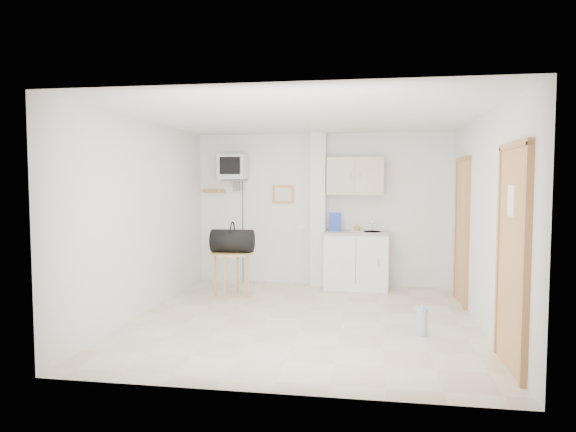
% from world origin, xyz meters
% --- Properties ---
extents(ground, '(4.50, 4.50, 0.00)m').
position_xyz_m(ground, '(0.00, 0.00, 0.00)').
color(ground, beige).
rests_on(ground, ground).
extents(room_envelope, '(4.24, 4.54, 2.55)m').
position_xyz_m(room_envelope, '(0.24, 0.09, 1.54)').
color(room_envelope, white).
rests_on(room_envelope, ground).
extents(kitchenette, '(1.03, 0.58, 2.10)m').
position_xyz_m(kitchenette, '(0.57, 2.00, 0.80)').
color(kitchenette, white).
rests_on(kitchenette, ground).
extents(crt_television, '(0.44, 0.45, 2.15)m').
position_xyz_m(crt_television, '(-1.45, 2.02, 1.94)').
color(crt_television, slate).
rests_on(crt_television, ground).
extents(round_table, '(0.60, 0.60, 0.67)m').
position_xyz_m(round_table, '(-1.23, 1.05, 0.58)').
color(round_table, '#AD894E').
rests_on(round_table, ground).
extents(duffel_bag, '(0.62, 0.35, 0.46)m').
position_xyz_m(duffel_bag, '(-1.21, 1.05, 0.85)').
color(duffel_bag, black).
rests_on(duffel_bag, round_table).
extents(water_bottle, '(0.12, 0.12, 0.36)m').
position_xyz_m(water_bottle, '(1.38, -0.45, 0.16)').
color(water_bottle, '#94AFCB').
rests_on(water_bottle, ground).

